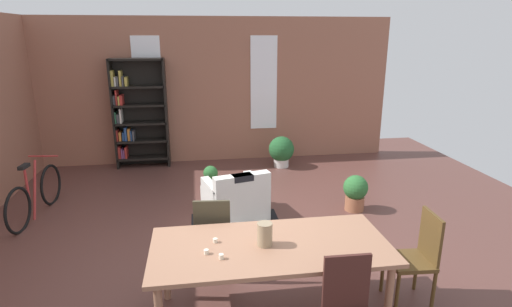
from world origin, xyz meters
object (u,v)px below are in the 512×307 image
dining_chair_head_right (417,255)px  potted_plant_by_shelf (211,177)px  dining_chair_far_left (213,234)px  bookshelf_tall (137,113)px  dining_table (271,251)px  potted_plant_corner (281,150)px  potted_plant_window (355,192)px  vase_on_table (265,234)px  bicycle_second (35,195)px  armchair_white (236,200)px

dining_chair_head_right → potted_plant_by_shelf: bearing=119.0°
dining_chair_far_left → bookshelf_tall: bearing=107.0°
dining_table → potted_plant_corner: (1.05, 4.43, -0.34)m
dining_chair_head_right → potted_plant_by_shelf: 3.88m
potted_plant_by_shelf → dining_table: bearing=-83.0°
bookshelf_tall → potted_plant_window: bearing=-37.9°
vase_on_table → bicycle_second: (-2.94, 2.68, -0.53)m
dining_table → armchair_white: armchair_white is taller
bookshelf_tall → potted_plant_corner: bearing=-9.5°
vase_on_table → potted_plant_corner: size_ratio=0.35×
dining_chair_far_left → bicycle_second: size_ratio=0.59×
armchair_white → potted_plant_corner: bearing=62.7°
dining_chair_far_left → armchair_white: 1.54m
dining_table → potted_plant_by_shelf: bearing=97.0°
potted_plant_corner → potted_plant_window: bearing=-73.4°
vase_on_table → bookshelf_tall: bearing=109.3°
bookshelf_tall → potted_plant_corner: size_ratio=3.44×
dining_table → armchair_white: (-0.11, 2.19, -0.40)m
armchair_white → potted_plant_by_shelf: bearing=104.6°
dining_table → vase_on_table: (-0.06, 0.00, 0.18)m
bicycle_second → dining_table: bearing=-41.9°
dining_chair_head_right → armchair_white: size_ratio=0.97×
dining_table → bookshelf_tall: 5.23m
dining_chair_far_left → bookshelf_tall: bookshelf_tall is taller
vase_on_table → bookshelf_tall: 5.20m
potted_plant_window → vase_on_table: bearing=-129.0°
vase_on_table → potted_plant_by_shelf: size_ratio=0.52×
potted_plant_corner → dining_chair_head_right: bearing=-84.7°
potted_plant_window → potted_plant_by_shelf: bearing=150.6°
dining_chair_head_right → potted_plant_by_shelf: size_ratio=2.27×
dining_chair_far_left → potted_plant_by_shelf: bearing=88.3°
dining_chair_far_left → potted_plant_window: size_ratio=1.72×
bicycle_second → armchair_white: bearing=-9.6°
bookshelf_tall → armchair_white: 3.28m
dining_table → potted_plant_window: 2.80m
bookshelf_tall → armchair_white: bookshelf_tall is taller
potted_plant_window → bicycle_second: bearing=174.0°
bicycle_second → dining_chair_head_right: bearing=-31.1°
vase_on_table → potted_plant_corner: (1.10, 4.43, -0.52)m
dining_chair_far_left → potted_plant_window: bearing=33.5°
dining_table → dining_chair_far_left: 0.89m
armchair_white → dining_chair_far_left: bearing=-104.9°
armchair_white → potted_plant_window: armchair_white is taller
dining_chair_far_left → potted_plant_by_shelf: dining_chair_far_left is taller
vase_on_table → armchair_white: bearing=91.3°
dining_table → vase_on_table: vase_on_table is taller
potted_plant_corner → potted_plant_by_shelf: bearing=-144.5°
dining_table → potted_plant_window: bearing=51.9°
bookshelf_tall → armchair_white: size_ratio=2.20×
vase_on_table → potted_plant_by_shelf: 3.46m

